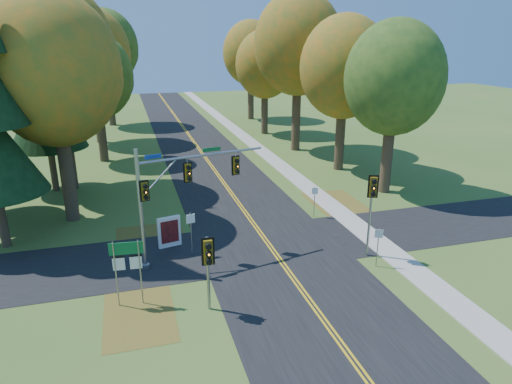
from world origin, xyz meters
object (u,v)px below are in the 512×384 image
object	(u,v)px
traffic_mast	(173,189)
east_signal_pole	(372,196)
info_kiosk	(169,232)
route_sign_cluster	(127,260)

from	to	relation	value
traffic_mast	east_signal_pole	world-z (taller)	traffic_mast
east_signal_pole	info_kiosk	distance (m)	11.36
traffic_mast	route_sign_cluster	world-z (taller)	traffic_mast
traffic_mast	info_kiosk	world-z (taller)	traffic_mast
info_kiosk	traffic_mast	bearing A→B (deg)	-97.05
traffic_mast	route_sign_cluster	xyz separation A→B (m)	(-2.50, -3.51, -1.89)
traffic_mast	route_sign_cluster	size ratio (longest dim) A/B	2.20
east_signal_pole	info_kiosk	bearing A→B (deg)	179.44
east_signal_pole	info_kiosk	xyz separation A→B (m)	(-10.18, 4.29, -2.64)
route_sign_cluster	east_signal_pole	bearing A→B (deg)	11.19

